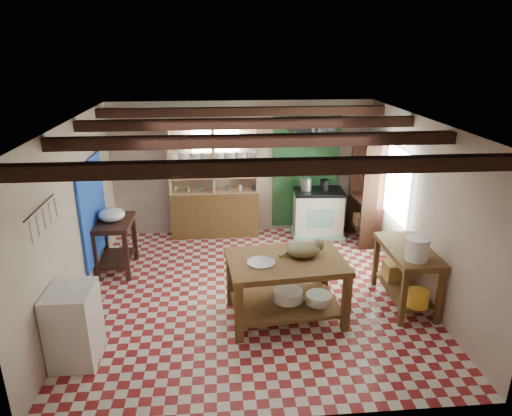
{
  "coord_description": "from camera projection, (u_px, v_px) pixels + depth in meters",
  "views": [
    {
      "loc": [
        -0.48,
        -6.1,
        3.59
      ],
      "look_at": [
        0.08,
        0.3,
        1.27
      ],
      "focal_mm": 32.0,
      "sensor_mm": 36.0,
      "label": 1
    }
  ],
  "objects": [
    {
      "name": "wall_back",
      "position": [
        242.0,
        169.0,
        8.88
      ],
      "size": [
        5.0,
        0.04,
        2.6
      ],
      "primitive_type": "cube",
      "color": "#BCA997",
      "rests_on": "floor"
    },
    {
      "name": "stove",
      "position": [
        318.0,
        213.0,
        8.95
      ],
      "size": [
        0.99,
        0.7,
        0.93
      ],
      "primitive_type": "cube",
      "rotation": [
        0.0,
        0.0,
        -0.07
      ],
      "color": "#EDE8CE",
      "rests_on": "floor"
    },
    {
      "name": "shelving_unit",
      "position": [
        214.0,
        182.0,
        8.72
      ],
      "size": [
        1.7,
        0.34,
        2.2
      ],
      "primitive_type": "cube",
      "color": "tan",
      "rests_on": "floor"
    },
    {
      "name": "wicker_basket",
      "position": [
        397.0,
        271.0,
        6.87
      ],
      "size": [
        0.38,
        0.31,
        0.27
      ],
      "primitive_type": "cube",
      "rotation": [
        0.0,
        0.0,
        -0.01
      ],
      "color": "olive",
      "rests_on": "right_counter"
    },
    {
      "name": "white_bucket",
      "position": [
        417.0,
        249.0,
        6.03
      ],
      "size": [
        0.31,
        0.31,
        0.31
      ],
      "primitive_type": "cylinder",
      "rotation": [
        0.0,
        0.0,
        -0.01
      ],
      "color": "silver",
      "rests_on": "right_counter"
    },
    {
      "name": "tall_rack",
      "position": [
        366.0,
        191.0,
        8.51
      ],
      "size": [
        0.4,
        0.86,
        2.0
      ],
      "primitive_type": "cube",
      "color": "#351B12",
      "rests_on": "floor"
    },
    {
      "name": "enamel_bowl",
      "position": [
        112.0,
        215.0,
        7.35
      ],
      "size": [
        0.42,
        0.42,
        0.21
      ],
      "primitive_type": "ellipsoid",
      "rotation": [
        0.0,
        0.0,
        -0.0
      ],
      "color": "silver",
      "rests_on": "prep_table"
    },
    {
      "name": "pot_rack",
      "position": [
        312.0,
        126.0,
        8.26
      ],
      "size": [
        0.86,
        0.12,
        0.36
      ],
      "primitive_type": "cube",
      "color": "black",
      "rests_on": "ceiling"
    },
    {
      "name": "basin_large",
      "position": [
        288.0,
        295.0,
        6.33
      ],
      "size": [
        0.45,
        0.45,
        0.14
      ],
      "primitive_type": "cylinder",
      "rotation": [
        0.0,
        0.0,
        0.09
      ],
      "color": "silver",
      "rests_on": "work_table"
    },
    {
      "name": "green_wall_patch",
      "position": [
        306.0,
        170.0,
        8.97
      ],
      "size": [
        1.3,
        0.04,
        2.3
      ],
      "primitive_type": "cube",
      "color": "#1D4A24",
      "rests_on": "wall_back"
    },
    {
      "name": "ceiling_beams",
      "position": [
        252.0,
        131.0,
        6.13
      ],
      "size": [
        5.0,
        3.8,
        0.15
      ],
      "primitive_type": "cube",
      "color": "#351B12",
      "rests_on": "ceiling"
    },
    {
      "name": "kettle_right",
      "position": [
        324.0,
        185.0,
        8.76
      ],
      "size": [
        0.18,
        0.18,
        0.21
      ],
      "primitive_type": "cylinder",
      "rotation": [
        0.0,
        0.0,
        -0.07
      ],
      "color": "black",
      "rests_on": "stove"
    },
    {
      "name": "kettle_left",
      "position": [
        306.0,
        184.0,
        8.75
      ],
      "size": [
        0.22,
        0.22,
        0.24
      ],
      "primitive_type": "cylinder",
      "rotation": [
        0.0,
        0.0,
        -0.07
      ],
      "color": "#B9B9C2",
      "rests_on": "stove"
    },
    {
      "name": "white_cabinet",
      "position": [
        74.0,
        325.0,
        5.37
      ],
      "size": [
        0.53,
        0.63,
        0.94
      ],
      "primitive_type": "cube",
      "rotation": [
        0.0,
        0.0,
        -0.02
      ],
      "color": "silver",
      "rests_on": "floor"
    },
    {
      "name": "yellow_tub",
      "position": [
        418.0,
        298.0,
        6.18
      ],
      "size": [
        0.3,
        0.3,
        0.22
      ],
      "primitive_type": "cylinder",
      "rotation": [
        0.0,
        0.0,
        -0.01
      ],
      "color": "gold",
      "rests_on": "right_counter"
    },
    {
      "name": "window_back",
      "position": [
        216.0,
        149.0,
        8.68
      ],
      "size": [
        0.9,
        0.02,
        0.8
      ],
      "primitive_type": "cube",
      "color": "silver",
      "rests_on": "wall_back"
    },
    {
      "name": "window_right",
      "position": [
        395.0,
        182.0,
        7.64
      ],
      "size": [
        0.02,
        1.3,
        1.2
      ],
      "primitive_type": "cube",
      "color": "silver",
      "rests_on": "wall_right"
    },
    {
      "name": "floor",
      "position": [
        252.0,
        293.0,
        6.98
      ],
      "size": [
        5.0,
        5.0,
        0.02
      ],
      "primitive_type": "cube",
      "color": "maroon",
      "rests_on": "ground"
    },
    {
      "name": "blue_wall_patch",
      "position": [
        93.0,
        210.0,
        7.24
      ],
      "size": [
        0.04,
        1.4,
        1.6
      ],
      "primitive_type": "cube",
      "color": "blue",
      "rests_on": "wall_left"
    },
    {
      "name": "wall_left",
      "position": [
        73.0,
        219.0,
        6.33
      ],
      "size": [
        0.04,
        5.0,
        2.6
      ],
      "primitive_type": "cube",
      "color": "#BCA997",
      "rests_on": "floor"
    },
    {
      "name": "steel_tray",
      "position": [
        261.0,
        262.0,
        5.97
      ],
      "size": [
        0.4,
        0.4,
        0.02
      ],
      "primitive_type": "cylinder",
      "rotation": [
        0.0,
        0.0,
        0.09
      ],
      "color": "#B9B9C2",
      "rests_on": "work_table"
    },
    {
      "name": "wall_front",
      "position": [
        274.0,
        308.0,
        4.19
      ],
      "size": [
        5.0,
        0.04,
        2.6
      ],
      "primitive_type": "cube",
      "color": "#BCA997",
      "rests_on": "floor"
    },
    {
      "name": "work_table",
      "position": [
        285.0,
        288.0,
        6.23
      ],
      "size": [
        1.64,
        1.17,
        0.88
      ],
      "primitive_type": "cube",
      "rotation": [
        0.0,
        0.0,
        0.09
      ],
      "color": "brown",
      "rests_on": "floor"
    },
    {
      "name": "ceiling",
      "position": [
        252.0,
        122.0,
        6.09
      ],
      "size": [
        5.0,
        5.0,
        0.02
      ],
      "primitive_type": "cube",
      "color": "#49494E",
      "rests_on": "wall_back"
    },
    {
      "name": "cat",
      "position": [
        304.0,
        249.0,
        6.13
      ],
      "size": [
        0.54,
        0.46,
        0.21
      ],
      "primitive_type": "ellipsoid",
      "rotation": [
        0.0,
        0.0,
        0.26
      ],
      "color": "#8D7E52",
      "rests_on": "work_table"
    },
    {
      "name": "utensil_rail",
      "position": [
        41.0,
        217.0,
        5.05
      ],
      "size": [
        0.06,
        0.9,
        0.28
      ],
      "primitive_type": "cube",
      "color": "black",
      "rests_on": "wall_left"
    },
    {
      "name": "basin_small",
      "position": [
        319.0,
        298.0,
        6.26
      ],
      "size": [
        0.39,
        0.39,
        0.12
      ],
      "primitive_type": "cylinder",
      "rotation": [
        0.0,
        0.0,
        0.09
      ],
      "color": "silver",
      "rests_on": "work_table"
    },
    {
      "name": "prep_table",
      "position": [
        115.0,
        246.0,
        7.54
      ],
      "size": [
        0.6,
        0.88,
        0.89
      ],
      "primitive_type": "cube",
      "rotation": [
        0.0,
        0.0,
        -0.0
      ],
      "color": "#351B12",
      "rests_on": "floor"
    },
    {
      "name": "right_counter",
      "position": [
        406.0,
        276.0,
        6.57
      ],
      "size": [
        0.62,
        1.23,
        0.88
      ],
      "primitive_type": "cube",
      "rotation": [
        0.0,
        0.0,
        -0.01
      ],
      "color": "brown",
      "rests_on": "floor"
    },
    {
      "name": "wall_right",
      "position": [
        421.0,
        208.0,
        6.74
      ],
      "size": [
        0.04,
        5.0,
        2.6
      ],
      "primitive_type": "cube",
      "color": "#BCA997",
      "rests_on": "floor"
    }
  ]
}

